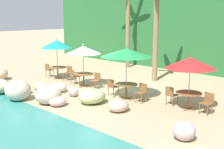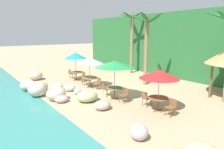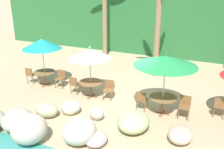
{
  "view_description": "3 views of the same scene",
  "coord_description": "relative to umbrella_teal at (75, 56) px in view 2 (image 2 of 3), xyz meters",
  "views": [
    {
      "loc": [
        10.77,
        -10.69,
        3.96
      ],
      "look_at": [
        0.57,
        -0.18,
        1.03
      ],
      "focal_mm": 47.85,
      "sensor_mm": 36.0,
      "label": 1
    },
    {
      "loc": [
        11.34,
        -7.85,
        4.1
      ],
      "look_at": [
        0.5,
        0.34,
        1.32
      ],
      "focal_mm": 32.49,
      "sensor_mm": 36.0,
      "label": 2
    },
    {
      "loc": [
        3.59,
        -9.46,
        5.02
      ],
      "look_at": [
        -0.79,
        0.2,
        1.15
      ],
      "focal_mm": 40.75,
      "sensor_mm": 36.0,
      "label": 3
    }
  ],
  "objects": [
    {
      "name": "dining_table_green",
      "position": [
        6.2,
        -0.5,
        -1.57
      ],
      "size": [
        1.1,
        1.1,
        0.74
      ],
      "color": "brown",
      "rests_on": "ground"
    },
    {
      "name": "chair_white_seaward",
      "position": [
        3.64,
        -0.08,
        -1.68
      ],
      "size": [
        0.46,
        0.46,
        0.87
      ],
      "color": "brown",
      "rests_on": "ground"
    },
    {
      "name": "chair_teal_inland",
      "position": [
        -0.85,
        -0.1,
        -1.68
      ],
      "size": [
        0.42,
        0.43,
        0.87
      ],
      "color": "brown",
      "rests_on": "ground"
    },
    {
      "name": "chair_teal_seaward",
      "position": [
        0.83,
        0.19,
        -1.68
      ],
      "size": [
        0.47,
        0.47,
        0.87
      ],
      "color": "brown",
      "rests_on": "ground"
    },
    {
      "name": "palm_tree_second",
      "position": [
        4.74,
        3.79,
        1.42
      ],
      "size": [
        2.57,
        2.68,
        5.57
      ],
      "color": "olive",
      "rests_on": "ground"
    },
    {
      "name": "chair_green_inland",
      "position": [
        5.35,
        -0.58,
        -1.68
      ],
      "size": [
        0.42,
        0.43,
        0.87
      ],
      "color": "brown",
      "rests_on": "ground"
    },
    {
      "name": "chair_white_inland",
      "position": [
        1.95,
        -0.27,
        -1.68
      ],
      "size": [
        0.45,
        0.46,
        0.87
      ],
      "color": "brown",
      "rests_on": "ground"
    },
    {
      "name": "umbrella_white",
      "position": [
        2.8,
        -0.25,
        -0.12
      ],
      "size": [
        1.91,
        1.91,
        2.4
      ],
      "color": "silver",
      "rests_on": "ground"
    },
    {
      "name": "chair_green_seaward",
      "position": [
        7.04,
        -0.38,
        -1.68
      ],
      "size": [
        0.43,
        0.44,
        0.87
      ],
      "color": "brown",
      "rests_on": "ground"
    },
    {
      "name": "terrace_deck",
      "position": [
        4.54,
        -0.17,
        -2.19
      ],
      "size": [
        18.0,
        5.2,
        0.01
      ],
      "color": "tan",
      "rests_on": "ground"
    },
    {
      "name": "rock_seawall",
      "position": [
        3.83,
        -3.18,
        -1.83
      ],
      "size": [
        16.4,
        3.42,
        0.97
      ],
      "color": "#CAB78D",
      "rests_on": "ground"
    },
    {
      "name": "chair_red_seaward",
      "position": [
        10.0,
        0.17,
        -1.68
      ],
      "size": [
        0.46,
        0.46,
        0.87
      ],
      "color": "brown",
      "rests_on": "ground"
    },
    {
      "name": "ground_plane",
      "position": [
        4.54,
        -0.17,
        -2.19
      ],
      "size": [
        120.0,
        120.0,
        0.0
      ],
      "primitive_type": "plane",
      "color": "tan"
    },
    {
      "name": "umbrella_green",
      "position": [
        6.2,
        -0.5,
        0.05
      ],
      "size": [
        2.41,
        2.41,
        2.56
      ],
      "color": "silver",
      "rests_on": "ground"
    },
    {
      "name": "dining_table_teal",
      "position": [
        -0.0,
        0.0,
        -1.57
      ],
      "size": [
        1.1,
        1.1,
        0.74
      ],
      "color": "brown",
      "rests_on": "ground"
    },
    {
      "name": "dining_table_red",
      "position": [
        9.15,
        0.15,
        -1.57
      ],
      "size": [
        1.1,
        1.1,
        0.74
      ],
      "color": "brown",
      "rests_on": "ground"
    },
    {
      "name": "palm_tree_nearest",
      "position": [
        0.39,
        6.2,
        1.78
      ],
      "size": [
        2.84,
        2.93,
        6.13
      ],
      "color": "olive",
      "rests_on": "ground"
    },
    {
      "name": "umbrella_teal",
      "position": [
        0.0,
        0.0,
        0.0
      ],
      "size": [
        1.91,
        1.91,
        2.55
      ],
      "color": "silver",
      "rests_on": "ground"
    },
    {
      "name": "umbrella_red",
      "position": [
        9.15,
        0.15,
        -0.17
      ],
      "size": [
        2.1,
        2.1,
        2.36
      ],
      "color": "silver",
      "rests_on": "ground"
    },
    {
      "name": "chair_red_inland",
      "position": [
        8.3,
        0.11,
        -1.68
      ],
      "size": [
        0.45,
        0.45,
        0.87
      ],
      "color": "brown",
      "rests_on": "ground"
    },
    {
      "name": "foliage_backdrop",
      "position": [
        4.54,
        8.83,
        0.81
      ],
      "size": [
        28.0,
        2.4,
        6.0
      ],
      "color": "#286633",
      "rests_on": "ground"
    },
    {
      "name": "dining_table_white",
      "position": [
        2.8,
        -0.25,
        -1.57
      ],
      "size": [
        1.1,
        1.1,
        0.74
      ],
      "color": "brown",
      "rests_on": "ground"
    }
  ]
}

